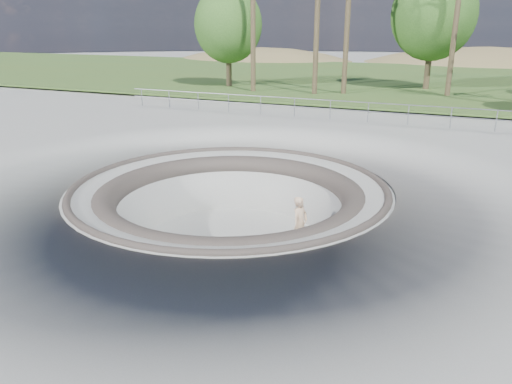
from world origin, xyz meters
The scene contains 9 objects.
ground centered at (0.00, 0.00, 0.00)m, with size 180.00×180.00×0.00m, color #ABABA5.
skate_bowl centered at (0.00, 0.00, -1.83)m, with size 14.00×14.00×4.10m.
grass_strip centered at (0.00, 34.00, 0.22)m, with size 180.00×36.00×0.12m.
distant_hills centered at (3.78, 57.17, -7.02)m, with size 103.20×45.00×28.60m.
safety_railing centered at (0.00, 12.00, 0.69)m, with size 25.00×0.06×1.03m.
skateboard centered at (2.41, -0.01, -1.83)m, with size 0.93×0.38×0.09m.
skater centered at (2.41, -0.01, -0.92)m, with size 0.64×0.42×1.77m, color #DEB58F.
bushy_tree_left centered at (-11.16, 22.49, 4.92)m, with size 5.32×4.83×7.67m.
bushy_tree_mid centered at (3.42, 26.83, 5.65)m, with size 6.12×5.57×8.83m.
Camera 1 is at (6.88, -13.74, 4.98)m, focal length 35.00 mm.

